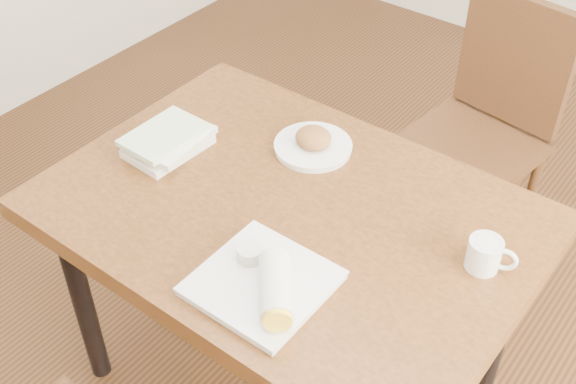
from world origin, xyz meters
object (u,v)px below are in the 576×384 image
Objects in this scene: coffee_mug at (486,254)px; plate_burrito at (266,284)px; table at (288,230)px; book_stack at (169,141)px; chair_far at (488,118)px; plate_scone at (313,143)px.

coffee_mug is 0.41× the size of plate_burrito.
table is 0.42m from book_stack.
table is 4.28× the size of plate_burrito.
plate_burrito reaches higher than coffee_mug.
coffee_mug is at bearing 12.88° from table.
table is 5.09× the size of book_stack.
chair_far is 4.00× the size of book_stack.
chair_far reaches higher than table.
book_stack reaches higher than table.
chair_far is at bearing 112.75° from coffee_mug.
book_stack is (-0.41, -0.01, 0.11)m from table.
chair_far is 1.13m from book_stack.
plate_scone reaches higher than book_stack.
coffee_mug reaches higher than book_stack.
table is 5.58× the size of plate_scone.
chair_far is at bearing 82.41° from table.
plate_burrito reaches higher than table.
chair_far is at bearing 90.40° from plate_burrito.
chair_far is 3.36× the size of plate_burrito.
table is 0.27m from plate_scone.
coffee_mug is at bearing -11.98° from plate_scone.
table is 0.31m from plate_burrito.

